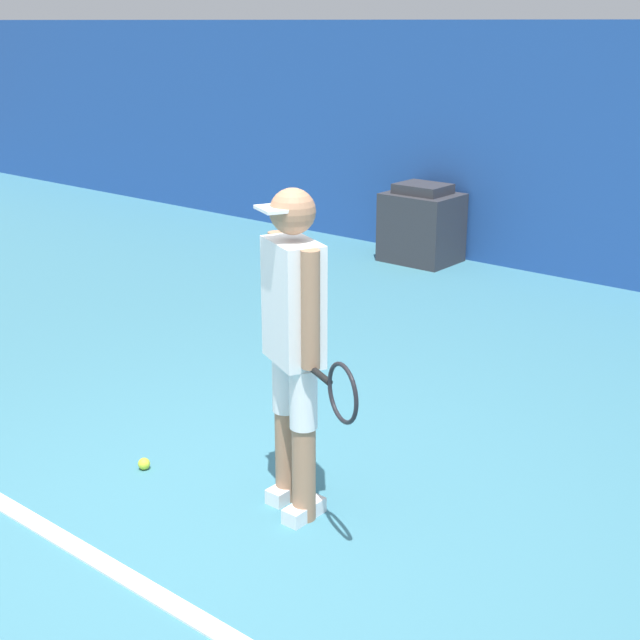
# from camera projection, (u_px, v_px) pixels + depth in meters

# --- Properties ---
(ground_plane) EXTENTS (24.00, 24.00, 0.00)m
(ground_plane) POSITION_uv_depth(u_px,v_px,m) (216.00, 527.00, 4.45)
(ground_plane) COLOR teal
(court_baseline) EXTENTS (21.60, 0.10, 0.01)m
(court_baseline) POSITION_uv_depth(u_px,v_px,m) (127.00, 577.00, 4.04)
(court_baseline) COLOR white
(court_baseline) RESTS_ON ground_plane
(tennis_player) EXTENTS (0.84, 0.46, 1.68)m
(tennis_player) POSITION_uv_depth(u_px,v_px,m) (295.00, 340.00, 4.33)
(tennis_player) COLOR #A37556
(tennis_player) RESTS_ON ground_plane
(tennis_ball) EXTENTS (0.07, 0.07, 0.07)m
(tennis_ball) POSITION_uv_depth(u_px,v_px,m) (144.00, 464.00, 5.02)
(tennis_ball) COLOR #D1E533
(tennis_ball) RESTS_ON ground_plane
(covered_chair) EXTENTS (0.74, 0.60, 0.82)m
(covered_chair) POSITION_uv_depth(u_px,v_px,m) (422.00, 225.00, 9.28)
(covered_chair) COLOR #333338
(covered_chair) RESTS_ON ground_plane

